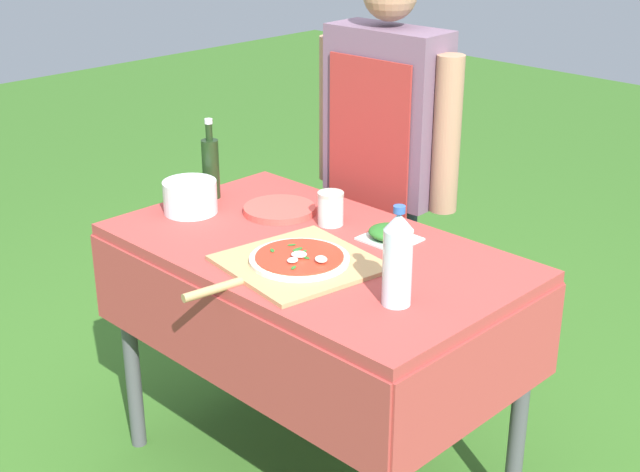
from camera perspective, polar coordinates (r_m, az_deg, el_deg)
prep_table at (r=2.63m, az=-0.42°, el=-2.93°), size 1.24×0.74×0.81m
person_cook at (r=3.07m, az=4.18°, el=5.08°), size 0.58×0.21×1.55m
pizza_on_peel at (r=2.46m, az=-1.48°, el=-1.68°), size 0.43×0.58×0.05m
oil_bottle at (r=2.96m, az=-7.01°, el=4.42°), size 0.06×0.06×0.27m
water_bottle at (r=2.21m, az=4.99°, el=-1.45°), size 0.07×0.07×0.26m
herb_container at (r=2.63m, az=4.50°, el=0.17°), size 0.15×0.14×0.04m
mixing_tub at (r=2.85m, az=-8.31°, el=2.50°), size 0.17×0.17×0.10m
plate_stack at (r=2.84m, az=-2.61°, el=1.71°), size 0.23×0.23×0.02m
sauce_jar at (r=2.73m, az=0.68°, el=1.66°), size 0.08×0.08×0.10m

